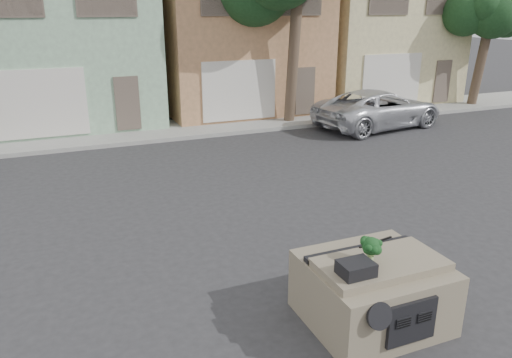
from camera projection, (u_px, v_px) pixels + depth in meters
ground_plane at (287, 241)px, 10.50m from camera, size 120.00×120.00×0.00m
sidewalk at (170, 130)px, 19.63m from camera, size 40.00×3.00×0.15m
townhouse_mint at (59, 30)px, 20.63m from camera, size 7.20×8.20×7.55m
townhouse_tan at (229, 27)px, 23.36m from camera, size 7.20×8.20×7.55m
townhouse_beige at (364, 25)px, 26.10m from camera, size 7.20×8.20×7.55m
silver_pickup at (377, 127)px, 20.40m from camera, size 5.85×3.37×1.53m
tree_near at (294, 18)px, 19.47m from camera, size 4.40×4.00×8.50m
tree_far at (482, 44)px, 23.53m from camera, size 3.20×3.00×6.00m
car_dashboard at (372, 289)px, 7.71m from camera, size 2.00×1.80×1.12m
instrument_hump at (356, 268)px, 6.97m from camera, size 0.48×0.38×0.20m
wiper_arm at (376, 242)px, 7.95m from camera, size 0.69×0.15×0.02m
broccoli at (371, 249)px, 7.31m from camera, size 0.45×0.45×0.39m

